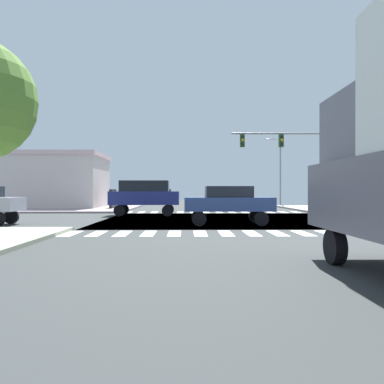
% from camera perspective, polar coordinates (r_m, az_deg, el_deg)
% --- Properties ---
extents(ground, '(90.00, 90.00, 0.05)m').
position_cam_1_polar(ground, '(22.12, 5.08, -4.18)').
color(ground, '#333737').
extents(sidewalk_corner_ne, '(12.00, 12.00, 0.14)m').
position_cam_1_polar(sidewalk_corner_ne, '(37.26, 23.36, -2.29)').
color(sidewalk_corner_ne, gray).
rests_on(sidewalk_corner_ne, ground).
extents(sidewalk_corner_nw, '(12.00, 12.00, 0.14)m').
position_cam_1_polar(sidewalk_corner_nw, '(35.62, -18.40, -2.40)').
color(sidewalk_corner_nw, gray).
rests_on(sidewalk_corner_nw, ground).
extents(crosswalk_near, '(13.50, 2.00, 0.01)m').
position_cam_1_polar(crosswalk_near, '(14.87, 7.07, -6.19)').
color(crosswalk_near, silver).
rests_on(crosswalk_near, ground).
extents(crosswalk_far, '(13.50, 2.00, 0.01)m').
position_cam_1_polar(crosswalk_far, '(29.35, 3.11, -3.06)').
color(crosswalk_far, silver).
rests_on(crosswalk_far, ground).
extents(traffic_signal_mast, '(7.10, 0.55, 6.50)m').
position_cam_1_polar(traffic_signal_mast, '(30.25, 14.04, 6.16)').
color(traffic_signal_mast, gray).
rests_on(traffic_signal_mast, ground).
extents(street_lamp, '(1.78, 0.32, 7.57)m').
position_cam_1_polar(street_lamp, '(43.46, 12.85, 3.99)').
color(street_lamp, gray).
rests_on(street_lamp, ground).
extents(bank_building, '(15.14, 7.48, 5.20)m').
position_cam_1_polar(bank_building, '(39.16, -22.93, 1.55)').
color(bank_building, beige).
rests_on(bank_building, ground).
extents(suv_farside_1, '(4.60, 1.96, 2.34)m').
position_cam_1_polar(suv_farside_1, '(25.59, -7.13, -0.42)').
color(suv_farside_1, black).
rests_on(suv_farside_1, ground).
extents(sedan_crossing_2, '(4.30, 1.80, 1.88)m').
position_cam_1_polar(sedan_crossing_2, '(18.56, 5.53, -1.48)').
color(sedan_crossing_2, black).
rests_on(sedan_crossing_2, ground).
extents(sedan_trailing_4, '(1.80, 4.30, 1.88)m').
position_cam_1_polar(sedan_trailing_4, '(48.49, -4.10, -0.48)').
color(sedan_trailing_4, black).
rests_on(sedan_trailing_4, ground).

